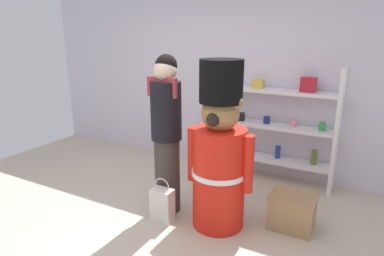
{
  "coord_description": "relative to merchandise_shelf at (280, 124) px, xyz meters",
  "views": [
    {
      "loc": [
        1.81,
        -2.23,
        1.92
      ],
      "look_at": [
        0.28,
        0.59,
        1.0
      ],
      "focal_mm": 30.93,
      "sensor_mm": 36.0,
      "label": 1
    }
  ],
  "objects": [
    {
      "name": "ground_plane",
      "position": [
        -0.84,
        -1.98,
        -0.79
      ],
      "size": [
        6.4,
        6.4,
        0.0
      ],
      "primitive_type": "plane",
      "color": "beige"
    },
    {
      "name": "back_wall",
      "position": [
        -0.84,
        0.22,
        0.51
      ],
      "size": [
        6.4,
        0.12,
        2.6
      ],
      "primitive_type": "cube",
      "color": "silver",
      "rests_on": "ground_plane"
    },
    {
      "name": "merchandise_shelf",
      "position": [
        0.0,
        0.0,
        0.0
      ],
      "size": [
        1.45,
        0.35,
        1.55
      ],
      "color": "white",
      "rests_on": "ground_plane"
    },
    {
      "name": "teddy_bear_guard",
      "position": [
        -0.25,
        -1.39,
        -0.02
      ],
      "size": [
        0.7,
        0.55,
        1.7
      ],
      "color": "red",
      "rests_on": "ground_plane"
    },
    {
      "name": "person_shopper",
      "position": [
        -0.87,
        -1.39,
        0.13
      ],
      "size": [
        0.34,
        0.32,
        1.72
      ],
      "color": "#38332D",
      "rests_on": "ground_plane"
    },
    {
      "name": "shopping_bag",
      "position": [
        -0.79,
        -1.62,
        -0.6
      ],
      "size": [
        0.23,
        0.14,
        0.49
      ],
      "color": "silver",
      "rests_on": "ground_plane"
    },
    {
      "name": "display_crate",
      "position": [
        0.44,
        -1.1,
        -0.61
      ],
      "size": [
        0.45,
        0.34,
        0.36
      ],
      "color": "#9E7A51",
      "rests_on": "ground_plane"
    }
  ]
}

